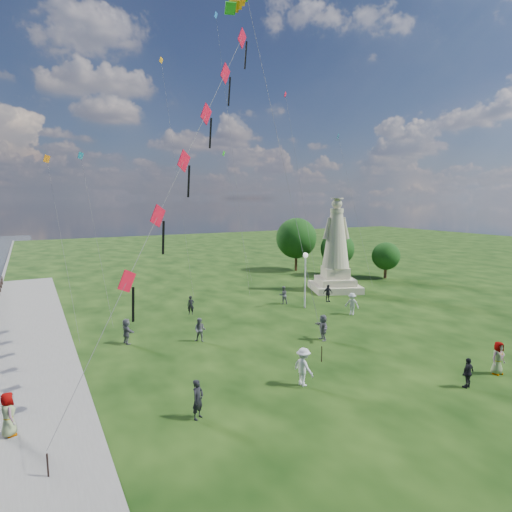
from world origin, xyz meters
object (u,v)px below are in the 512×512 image
person_1 (200,330)px  person_10 (8,417)px  statue (336,256)px  person_0 (198,399)px  person_4 (498,358)px  lamppost (305,268)px  person_2 (303,367)px  person_8 (352,304)px  person_6 (191,305)px  person_3 (468,373)px  person_5 (127,331)px  person_7 (283,295)px  person_9 (328,293)px  person_11 (323,327)px

person_1 → person_10: (-10.39, -7.00, 0.08)m
person_1 → statue: bearing=63.1°
statue → person_0: statue is taller
statue → person_4: bearing=-83.2°
person_0 → lamppost: bearing=8.0°
person_2 → person_8: size_ratio=1.09×
person_2 → person_6: size_ratio=1.28×
lamppost → person_4: (1.08, -16.02, -2.50)m
person_8 → person_10: person_8 is taller
person_3 → person_5: (-13.24, 14.26, 0.07)m
person_10 → person_2: bearing=-110.7°
lamppost → person_2: lamppost is taller
statue → lamppost: 7.86m
person_1 → person_7: size_ratio=0.99×
person_7 → person_1: bearing=39.9°
person_10 → person_8: bearing=-86.4°
person_4 → person_9: bearing=84.9°
statue → person_0: (-20.89, -17.25, -2.61)m
person_4 → person_7: (-1.95, 18.03, -0.09)m
statue → person_8: statue is taller
person_0 → person_4: 15.68m
person_1 → person_11: size_ratio=0.92×
person_1 → person_3: person_1 is taller
person_10 → person_7: bearing=-71.7°
person_4 → person_10: size_ratio=1.02×
person_0 → person_4: person_4 is taller
person_5 → person_7: 14.71m
lamppost → person_5: (-14.99, -2.09, -2.56)m
person_4 → person_3: bearing=-172.0°
lamppost → person_6: lamppost is taller
person_5 → person_9: 18.28m
person_5 → person_9: bearing=-90.6°
person_1 → person_6: 6.75m
person_1 → person_2: bearing=-37.8°
person_9 → person_10: bearing=-148.2°
person_3 → person_4: (2.83, 0.32, 0.13)m
person_6 → person_10: (-12.10, -13.53, 0.12)m
lamppost → person_3: bearing=-96.1°
statue → person_1: (-17.38, -8.20, -2.68)m
person_4 → person_6: person_4 is taller
person_5 → person_9: (18.04, 2.92, -0.04)m
statue → person_10: bearing=-129.3°
statue → person_4: 21.20m
statue → person_10: size_ratio=5.35×
person_3 → person_9: 17.84m
person_7 → person_6: bearing=4.9°
person_5 → person_10: person_10 is taller
person_7 → person_11: person_11 is taller
person_3 → person_11: bearing=-84.9°
person_2 → person_4: 10.36m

